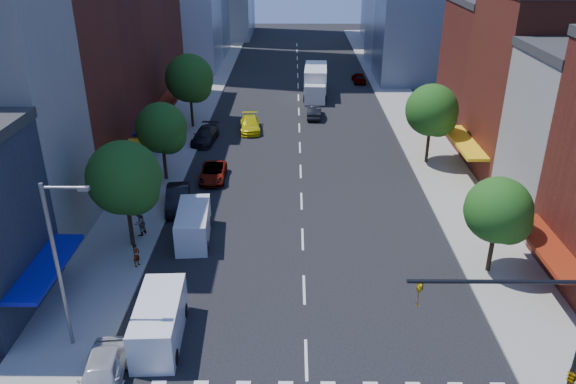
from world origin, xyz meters
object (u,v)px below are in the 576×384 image
taxi (250,124)px  pedestrian_far (139,223)px  cargo_van_far (193,226)px  traffic_car_far (359,78)px  parked_car_front (102,375)px  parked_car_third (213,173)px  parked_car_second (178,198)px  cargo_van_near (159,323)px  pedestrian_near (136,255)px  box_truck (315,83)px  traffic_car_oncoming (314,111)px  parked_car_rear (205,135)px

taxi → pedestrian_far: size_ratio=2.66×
cargo_van_far → taxi: bearing=79.7°
taxi → traffic_car_far: taxi is taller
parked_car_front → parked_car_third: size_ratio=1.02×
parked_car_second → pedestrian_far: size_ratio=2.56×
cargo_van_near → pedestrian_far: cargo_van_near is taller
cargo_van_near → pedestrian_near: bearing=110.2°
parked_car_front → taxi: size_ratio=0.95×
parked_car_second → pedestrian_near: 8.59m
box_truck → cargo_van_near: bearing=-98.6°
parked_car_second → cargo_van_far: 5.35m
cargo_van_far → parked_car_second: bearing=107.5°
traffic_car_oncoming → box_truck: 9.16m
traffic_car_far → pedestrian_far: size_ratio=2.17×
cargo_van_far → pedestrian_far: 3.81m
cargo_van_far → taxi: cargo_van_far is taller
cargo_van_far → parked_car_rear: bearing=91.2°
cargo_van_near → pedestrian_far: 11.56m
parked_car_second → cargo_van_near: 15.63m
parked_car_front → pedestrian_far: (-1.78, 14.28, 0.28)m
cargo_van_near → traffic_car_far: bearing=70.9°
traffic_car_far → parked_car_third: bearing=62.5°
parked_car_third → box_truck: bearing=68.4°
cargo_van_near → pedestrian_near: (-2.95, 6.97, -0.23)m
taxi → box_truck: box_truck is taller
cargo_van_near → traffic_car_oncoming: 39.50m
cargo_van_far → taxi: 23.23m
taxi → pedestrian_far: pedestrian_far is taller
parked_car_front → box_truck: 52.15m
parked_car_second → traffic_car_oncoming: size_ratio=1.09×
parked_car_front → traffic_car_far: parked_car_front is taller
pedestrian_far → box_truck: bearing=-176.6°
box_truck → parked_car_third: bearing=-106.9°
parked_car_third → parked_car_rear: 9.56m
taxi → parked_car_front: bearing=-101.5°
parked_car_rear → traffic_car_far: size_ratio=1.23×
parked_car_front → cargo_van_far: bearing=75.5°
parked_car_third → pedestrian_near: pedestrian_near is taller
parked_car_rear → traffic_car_oncoming: bearing=42.4°
cargo_van_near → cargo_van_far: 10.56m
parked_car_third → parked_car_rear: parked_car_rear is taller
taxi → parked_car_rear: bearing=-145.5°
parked_car_third → cargo_van_near: size_ratio=0.84×
parked_car_rear → taxi: parked_car_rear is taller
parked_car_front → parked_car_third: bearing=79.0°
taxi → box_truck: bearing=56.9°
traffic_car_far → pedestrian_near: 51.24m
parked_car_rear → box_truck: (11.67, 17.34, 1.00)m
parked_car_front → parked_car_second: 18.83m
traffic_car_oncoming → pedestrian_near: size_ratio=2.85×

